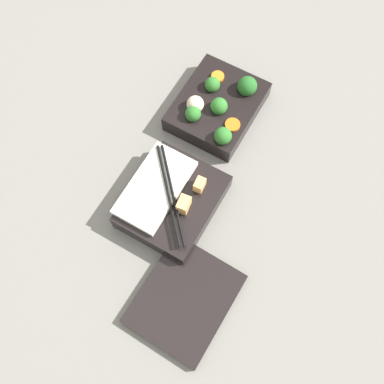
% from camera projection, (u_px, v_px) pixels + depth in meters
% --- Properties ---
extents(ground_plane, '(3.00, 3.00, 0.00)m').
position_uv_depth(ground_plane, '(204.00, 156.00, 0.91)').
color(ground_plane, slate).
extents(bento_tray_vegetable, '(0.19, 0.16, 0.07)m').
position_uv_depth(bento_tray_vegetable, '(218.00, 106.00, 0.93)').
color(bento_tray_vegetable, black).
rests_on(bento_tray_vegetable, ground_plane).
extents(bento_tray_rice, '(0.19, 0.16, 0.07)m').
position_uv_depth(bento_tray_rice, '(169.00, 199.00, 0.85)').
color(bento_tray_rice, black).
rests_on(bento_tray_rice, ground_plane).
extents(bento_lid, '(0.19, 0.16, 0.02)m').
position_uv_depth(bento_lid, '(185.00, 299.00, 0.80)').
color(bento_lid, black).
rests_on(bento_lid, ground_plane).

